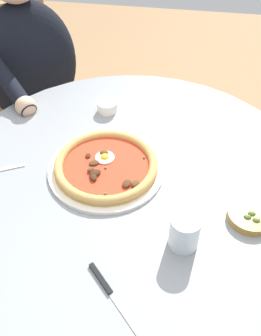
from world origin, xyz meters
The scene contains 9 objects.
ground_plane centered at (0.00, 0.00, -0.01)m, with size 6.00×6.00×0.02m, color #9E754C.
dining_table centered at (0.00, 0.00, 0.58)m, with size 1.05×1.05×0.72m.
pizza_on_plate centered at (-0.07, 0.00, 0.74)m, with size 0.33×0.33×0.03m.
water_glass centered at (0.16, -0.21, 0.76)m, with size 0.07×0.07×0.09m.
steak_knife centered at (0.01, -0.36, 0.72)m, with size 0.16×0.17×0.01m.
ramekin_capers centered at (-0.12, 0.28, 0.74)m, with size 0.07×0.07×0.04m.
olive_pan centered at (0.32, -0.11, 0.73)m, with size 0.12×0.12×0.04m.
diner_person centered at (-0.50, 0.55, 0.51)m, with size 0.44×0.58×1.13m.
cafe_chair_diner centered at (-0.59, 0.66, 0.52)m, with size 0.55×0.55×0.88m.
Camera 1 is at (0.12, -0.75, 1.48)m, focal length 41.03 mm.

